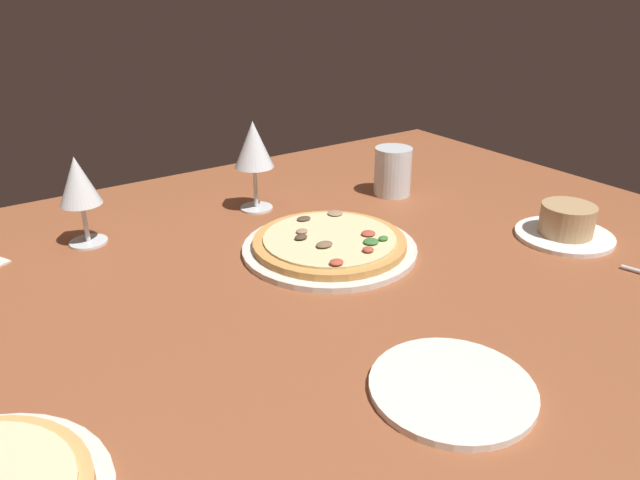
{
  "coord_description": "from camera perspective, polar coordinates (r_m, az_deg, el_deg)",
  "views": [
    {
      "loc": [
        47.22,
        71.36,
        47.14
      ],
      "look_at": [
        -2.5,
        -0.81,
        7.0
      ],
      "focal_mm": 33.2,
      "sensor_mm": 36.0,
      "label": 1
    }
  ],
  "objects": [
    {
      "name": "side_plate",
      "position": [
        0.7,
        12.6,
        -13.76
      ],
      "size": [
        18.72,
        18.72,
        0.9
      ],
      "primitive_type": "cylinder",
      "color": "silver",
      "rests_on": "dining_table"
    },
    {
      "name": "wine_glass_near",
      "position": [
        1.14,
        -6.42,
        8.93
      ],
      "size": [
        7.53,
        7.53,
        17.55
      ],
      "color": "silver",
      "rests_on": "dining_table"
    },
    {
      "name": "pizza_main",
      "position": [
        0.99,
        0.94,
        -0.44
      ],
      "size": [
        29.3,
        29.3,
        3.37
      ],
      "color": "silver",
      "rests_on": "dining_table"
    },
    {
      "name": "ramekin_on_saucer",
      "position": [
        1.12,
        22.63,
        1.35
      ],
      "size": [
        16.83,
        16.83,
        6.14
      ],
      "color": "white",
      "rests_on": "dining_table"
    },
    {
      "name": "water_glass",
      "position": [
        1.25,
        7.0,
        6.32
      ],
      "size": [
        7.73,
        7.73,
        9.97
      ],
      "color": "silver",
      "rests_on": "dining_table"
    },
    {
      "name": "wine_glass_far",
      "position": [
        1.06,
        -22.27,
        5.02
      ],
      "size": [
        6.92,
        6.92,
        15.49
      ],
      "color": "silver",
      "rests_on": "dining_table"
    },
    {
      "name": "dining_table",
      "position": [
        0.97,
        -0.95,
        -3.21
      ],
      "size": [
        150.0,
        110.0,
        4.0
      ],
      "primitive_type": "cube",
      "color": "brown",
      "rests_on": "ground"
    }
  ]
}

